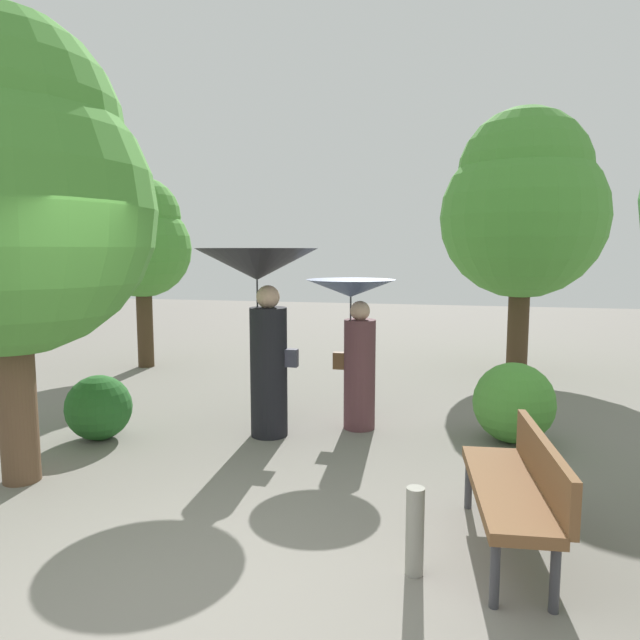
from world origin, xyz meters
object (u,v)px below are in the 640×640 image
tree_mid_left (3,184)px  tree_mid_right (523,204)px  tree_near_left (142,239)px  person_left (261,296)px  person_right (355,327)px  park_bench (518,483)px  path_marker_post (415,531)px

tree_mid_left → tree_mid_right: bearing=51.0°
tree_near_left → tree_mid_left: (1.62, -5.03, 0.36)m
tree_near_left → tree_mid_right: (6.58, 1.09, 0.59)m
tree_mid_right → tree_near_left: bearing=-170.6°
person_left → tree_mid_right: (3.23, 4.35, 1.30)m
person_right → tree_mid_left: 3.83m
park_bench → path_marker_post: 0.84m
person_left → person_right: 1.18m
park_bench → tree_mid_left: bearing=-99.0°
tree_mid_left → tree_near_left: bearing=107.8°
person_left → tree_mid_left: (-1.73, -1.78, 1.07)m
park_bench → tree_mid_right: (0.65, 6.43, 2.40)m
path_marker_post → person_left: bearing=127.1°
tree_near_left → tree_mid_left: 5.30m
tree_near_left → tree_mid_right: bearing=9.4°
person_left → tree_mid_right: 5.58m
tree_mid_right → path_marker_post: 7.47m
person_left → park_bench: size_ratio=1.39×
person_right → tree_mid_left: tree_mid_left is taller
person_right → path_marker_post: person_right is taller
park_bench → tree_mid_left: 4.84m
tree_near_left → park_bench: bearing=-42.0°
person_left → tree_near_left: size_ratio=0.63×
tree_mid_right → person_left: bearing=-126.6°
person_left → park_bench: bearing=-128.3°
park_bench → path_marker_post: park_bench is taller
person_right → park_bench: bearing=-147.8°
park_bench → tree_mid_left: tree_mid_left is taller
person_right → path_marker_post: 3.28m
tree_mid_left → path_marker_post: (3.63, -0.74, -2.39)m
park_bench → path_marker_post: (-0.68, -0.44, -0.22)m
person_left → person_right: size_ratio=1.20×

